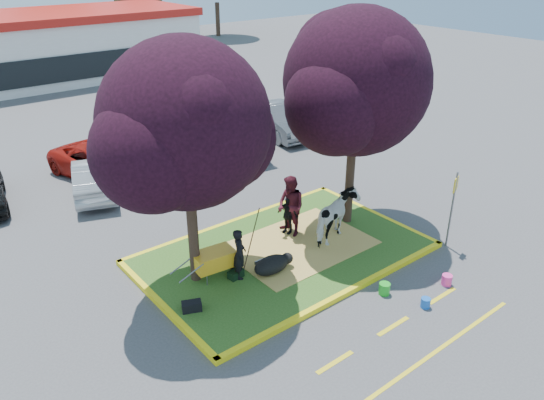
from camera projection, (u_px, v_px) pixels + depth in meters
ground at (284, 255)px, 15.93m from camera, size 90.00×90.00×0.00m
median_island at (284, 253)px, 15.90m from camera, size 8.00×5.00×0.15m
curb_near at (346, 293)px, 14.08m from camera, size 8.30×0.16×0.15m
curb_far at (235, 222)px, 17.71m from camera, size 8.30×0.16×0.15m
curb_left at (162, 305)px, 13.61m from camera, size 0.16×5.30×0.15m
curb_right at (375, 214)px, 18.19m from camera, size 0.16×5.30×0.15m
straw_bedding at (299, 245)px, 16.20m from camera, size 4.20×3.00×0.01m
tree_purple_left at (187, 132)px, 12.74m from camera, size 5.06×4.20×6.51m
tree_purple_right at (357, 89)px, 15.71m from camera, size 5.30×4.40×6.82m
fire_lane_stripe_a at (335, 362)px, 11.85m from camera, size 1.10×0.12×0.01m
fire_lane_stripe_b at (393, 326)px, 12.97m from camera, size 1.10×0.12×0.01m
fire_lane_stripe_c at (442, 296)px, 14.09m from camera, size 1.10×0.12×0.01m
fire_lane_long at (434, 353)px, 12.13m from camera, size 6.00×0.10×0.01m
retail_building at (43, 46)px, 35.78m from camera, size 20.40×8.40×4.40m
cow at (337, 217)px, 16.17m from camera, size 2.01×1.45×1.55m
calf at (271, 265)px, 14.74m from camera, size 1.26×1.03×0.48m
handler at (240, 254)px, 14.34m from camera, size 0.59×0.64×1.46m
visitor_a at (291, 206)px, 16.41m from camera, size 0.77×0.97×1.94m
visitor_b at (288, 215)px, 16.63m from camera, size 0.51×0.79×1.25m
wheelbarrow at (214, 259)px, 14.46m from camera, size 2.04×0.79×0.77m
gear_bag_dark at (192, 306)px, 13.25m from camera, size 0.55×0.44×0.25m
gear_bag_green at (236, 274)px, 14.57m from camera, size 0.45×0.31×0.22m
sign_post at (453, 202)px, 15.78m from camera, size 0.34×0.13×2.47m
bucket_green at (384, 289)px, 14.11m from camera, size 0.35×0.35×0.32m
bucket_pink at (447, 280)px, 14.50m from camera, size 0.32×0.32×0.30m
bucket_blue at (425, 303)px, 13.61m from camera, size 0.32×0.32×0.27m
car_silver at (94, 176)px, 19.68m from camera, size 2.72×4.32×1.34m
car_red at (101, 162)px, 20.92m from camera, size 3.22×5.20×1.34m
car_white at (232, 138)px, 23.54m from camera, size 2.32×4.73×1.32m
car_grey at (277, 120)px, 25.69m from camera, size 2.24×4.81×1.52m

